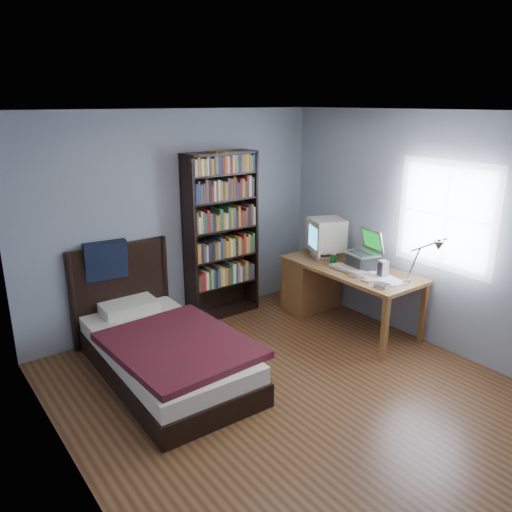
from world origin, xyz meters
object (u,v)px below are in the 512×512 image
(speaker, at_px, (383,268))
(bed, at_px, (160,347))
(crt_monitor, at_px, (325,235))
(laptop, at_px, (362,258))
(soda_can, at_px, (333,259))
(keyboard, at_px, (349,269))
(desk, at_px, (321,281))
(desk_lamp, at_px, (434,250))
(bookshelf, at_px, (221,236))

(speaker, bearing_deg, bed, 168.57)
(crt_monitor, relative_size, laptop, 1.27)
(crt_monitor, xyz_separation_m, soda_can, (-0.14, -0.29, -0.21))
(keyboard, bearing_deg, bed, 168.91)
(desk, height_order, bed, bed)
(keyboard, xyz_separation_m, speaker, (0.16, -0.35, 0.07))
(desk, xyz_separation_m, desk_lamp, (-0.03, -1.55, 0.78))
(desk, bearing_deg, bed, -177.22)
(laptop, bearing_deg, bookshelf, 130.82)
(soda_can, bearing_deg, desk_lamp, -86.89)
(laptop, height_order, desk_lamp, desk_lamp)
(desk, bearing_deg, keyboard, -101.39)
(desk, distance_m, soda_can, 0.48)
(desk_lamp, relative_size, bed, 0.27)
(desk, height_order, crt_monitor, crt_monitor)
(soda_can, bearing_deg, speaker, -76.88)
(laptop, distance_m, bed, 2.48)
(bed, bearing_deg, keyboard, -11.70)
(desk_lamp, bearing_deg, crt_monitor, 87.39)
(speaker, bearing_deg, desk, 100.67)
(desk_lamp, xyz_separation_m, speaker, (0.08, 0.65, -0.38))
(desk, xyz_separation_m, laptop, (0.09, -0.57, 0.43))
(keyboard, xyz_separation_m, bookshelf, (-0.90, 1.26, 0.27))
(laptop, height_order, bed, laptop)
(crt_monitor, height_order, laptop, crt_monitor)
(speaker, distance_m, bed, 2.52)
(desk, xyz_separation_m, keyboard, (-0.11, -0.56, 0.33))
(desk, bearing_deg, soda_can, -107.74)
(soda_can, bearing_deg, desk, 72.26)
(speaker, relative_size, bookshelf, 0.09)
(bookshelf, bearing_deg, speaker, -56.53)
(desk_lamp, height_order, speaker, desk_lamp)
(crt_monitor, bearing_deg, laptop, -85.89)
(bookshelf, height_order, bed, bookshelf)
(bed, bearing_deg, crt_monitor, 2.75)
(crt_monitor, height_order, keyboard, crt_monitor)
(speaker, relative_size, bed, 0.08)
(bookshelf, bearing_deg, desk_lamp, -66.32)
(desk, relative_size, keyboard, 3.69)
(crt_monitor, distance_m, speaker, 0.93)
(desk, height_order, keyboard, keyboard)
(speaker, distance_m, soda_can, 0.63)
(laptop, relative_size, bookshelf, 0.22)
(desk_lamp, relative_size, speaker, 3.27)
(desk, relative_size, desk_lamp, 2.91)
(desk_lamp, height_order, soda_can, desk_lamp)
(crt_monitor, xyz_separation_m, laptop, (0.04, -0.57, -0.15))
(keyboard, relative_size, bookshelf, 0.23)
(desk_lamp, height_order, bookshelf, bookshelf)
(desk_lamp, distance_m, soda_can, 1.33)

